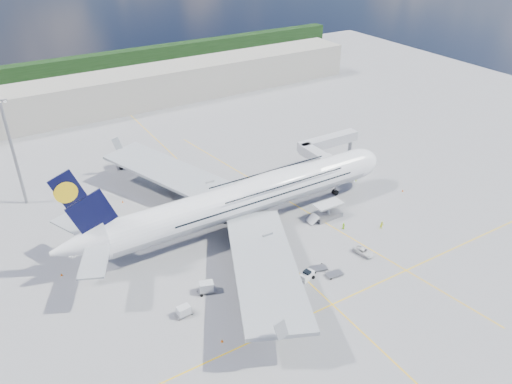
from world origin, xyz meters
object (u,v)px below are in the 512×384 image
dolly_row_a (206,287)px  cargo_loader (327,213)px  crew_loader (382,225)px  crew_wing (252,257)px  dolly_row_b (255,287)px  dolly_back (184,311)px  cone_wing_left_inner (192,195)px  dolly_nose_near (318,268)px  service_van (364,252)px  cone_wing_right_inner (276,256)px  crew_van (344,226)px  jet_bridge (325,148)px  catering_truck_outer (128,160)px  crew_tug (281,300)px  crew_nose (356,179)px  catering_truck_inner (193,182)px  airliner (247,197)px  cone_tail (61,274)px  baggage_tug (307,276)px  cone_nose (403,190)px  cone_wing_right_outer (222,341)px  light_mast (13,152)px  dolly_nose_far (334,274)px  cone_wing_left_outer (123,201)px  dolly_row_c (265,253)px

dolly_row_a → cargo_loader: bearing=32.5°
crew_loader → crew_wing: bearing=-172.9°
dolly_row_b → dolly_back: bearing=157.6°
dolly_row_b → cone_wing_left_inner: bearing=64.9°
dolly_nose_near → service_van: service_van is taller
dolly_nose_near → cone_wing_right_inner: cone_wing_right_inner is taller
crew_van → dolly_nose_near: bearing=97.5°
jet_bridge → dolly_row_b: bearing=-142.1°
service_van → dolly_nose_near: bearing=164.9°
catering_truck_outer → crew_loader: size_ratio=3.68×
jet_bridge → service_van: jet_bridge is taller
crew_tug → crew_nose: bearing=35.7°
crew_wing → catering_truck_inner: bearing=-12.4°
crew_nose → crew_tug: 49.72m
cargo_loader → dolly_row_b: (-26.72, -12.83, -0.16)m
dolly_row_a → service_van: size_ratio=0.85×
airliner → cargo_loader: (16.56, -7.11, -5.62)m
jet_bridge → airliner: bearing=-159.7°
dolly_row_a → cone_tail: bearing=158.1°
baggage_tug → cone_nose: size_ratio=5.85×
airliner → cargo_loader: bearing=-23.2°
cone_nose → crew_van: bearing=-167.6°
cone_nose → cargo_loader: bearing=178.9°
airliner → dolly_row_b: size_ratio=22.16×
catering_truck_outer → cone_wing_right_outer: catering_truck_outer is taller
dolly_nose_near → cone_wing_left_inner: bearing=120.8°
light_mast → dolly_row_a: size_ratio=6.69×
cone_nose → cone_wing_right_outer: 64.21m
cargo_loader → dolly_nose_far: cargo_loader is taller
cone_wing_left_outer → crew_wing: bearing=-67.4°
crew_wing → cone_wing_right_outer: crew_wing is taller
crew_loader → cone_nose: bearing=46.9°
cargo_loader → dolly_row_b: size_ratio=2.39×
cargo_loader → crew_loader: size_ratio=4.38×
crew_wing → cone_wing_right_outer: 21.60m
crew_nose → crew_wing: size_ratio=0.83×
jet_bridge → cone_nose: bearing=-60.6°
crew_nose → crew_wing: (-39.47, -14.23, 0.17)m
catering_truck_outer → cone_wing_right_outer: size_ratio=12.48×
cone_wing_right_inner → cone_nose: bearing=7.9°
airliner → cone_wing_left_inner: size_ratio=164.81×
dolly_row_a → cone_wing_right_inner: (16.52, 2.19, -0.91)m
service_van → crew_wing: 22.68m
crew_loader → service_van: bearing=-136.5°
cone_nose → cone_wing_left_inner: (-45.22, 25.28, -0.04)m
crew_loader → crew_tug: size_ratio=1.02×
dolly_nose_near → crew_nose: size_ratio=2.32×
airliner → dolly_row_c: size_ratio=27.17×
airliner → dolly_nose_far: size_ratio=22.86×
dolly_row_c → crew_loader: bearing=-13.4°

